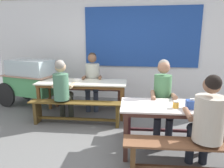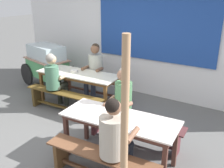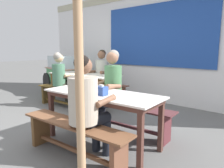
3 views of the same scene
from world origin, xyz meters
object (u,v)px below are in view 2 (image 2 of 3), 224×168
at_px(dining_table_far, 78,76).
at_px(food_cart, 46,62).
at_px(person_near_front, 115,137).
at_px(dining_table_near, 119,122).
at_px(bench_near_back, 134,127).
at_px(person_left_back_turned, 54,78).
at_px(person_right_near_table, 121,103).
at_px(condiment_jar, 109,116).
at_px(bench_near_front, 101,163).
at_px(soup_bowl, 74,71).
at_px(person_center_facing, 95,68).
at_px(tissue_box, 122,119).
at_px(bench_far_front, 64,100).
at_px(wooden_support_post, 124,138).
at_px(bench_far_back, 92,84).

bearing_deg(dining_table_far, food_cart, 163.74).
bearing_deg(person_near_front, dining_table_near, 114.60).
bearing_deg(dining_table_near, dining_table_far, 144.96).
distance_m(dining_table_near, bench_near_back, 0.64).
bearing_deg(person_left_back_turned, person_near_front, -28.95).
distance_m(person_right_near_table, condiment_jar, 0.57).
bearing_deg(bench_near_front, dining_table_near, 94.23).
height_order(person_left_back_turned, soup_bowl, person_left_back_turned).
xyz_separation_m(dining_table_near, person_near_front, (0.21, -0.46, 0.06)).
distance_m(bench_near_front, person_center_facing, 2.96).
distance_m(person_left_back_turned, tissue_box, 2.40).
distance_m(dining_table_far, bench_near_back, 2.00).
xyz_separation_m(bench_far_front, wooden_support_post, (2.40, -1.63, 0.76)).
bearing_deg(food_cart, person_left_back_turned, -36.97).
bearing_deg(soup_bowl, dining_table_near, -33.52).
bearing_deg(bench_near_back, person_center_facing, 144.03).
xyz_separation_m(person_center_facing, person_right_near_table, (1.52, -1.34, -0.01)).
distance_m(soup_bowl, wooden_support_post, 3.35).
xyz_separation_m(condiment_jar, wooden_support_post, (0.68, -0.75, 0.27)).
bearing_deg(bench_far_back, dining_table_near, -44.18).
height_order(bench_far_front, person_left_back_turned, person_left_back_turned).
height_order(bench_far_back, bench_near_front, same).
distance_m(food_cart, tissue_box, 3.88).
distance_m(person_left_back_turned, soup_bowl, 0.50).
xyz_separation_m(person_near_front, soup_bowl, (-2.17, 1.76, 0.04)).
xyz_separation_m(bench_far_back, tissue_box, (1.99, -1.94, 0.50)).
xyz_separation_m(bench_far_front, soup_bowl, (-0.14, 0.53, 0.47)).
bearing_deg(bench_near_back, condiment_jar, -95.52).
bearing_deg(wooden_support_post, soup_bowl, 139.52).
relative_size(bench_far_back, person_right_near_table, 1.34).
relative_size(bench_near_back, tissue_box, 11.18).
bearing_deg(dining_table_near, condiment_jar, -131.18).
bearing_deg(person_near_front, wooden_support_post, -47.97).
bearing_deg(condiment_jar, bench_far_front, 152.79).
bearing_deg(wooden_support_post, food_cart, 146.29).
bearing_deg(dining_table_near, soup_bowl, 146.48).
relative_size(person_right_near_table, person_near_front, 1.04).
bearing_deg(bench_near_front, bench_far_front, 145.05).
relative_size(bench_far_back, person_center_facing, 1.35).
distance_m(dining_table_near, person_center_facing, 2.50).
height_order(person_right_near_table, person_left_back_turned, person_right_near_table).
distance_m(dining_table_far, condiment_jar, 2.25).
xyz_separation_m(dining_table_far, bench_far_back, (-0.03, 0.53, -0.37)).
height_order(dining_table_far, person_near_front, person_near_front).
distance_m(bench_far_back, person_center_facing, 0.47).
relative_size(dining_table_near, bench_near_back, 1.01).
bearing_deg(person_center_facing, bench_far_back, 157.27).
bearing_deg(dining_table_near, bench_far_back, 135.82).
height_order(bench_far_front, soup_bowl, soup_bowl).
distance_m(bench_far_front, bench_near_back, 1.79).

